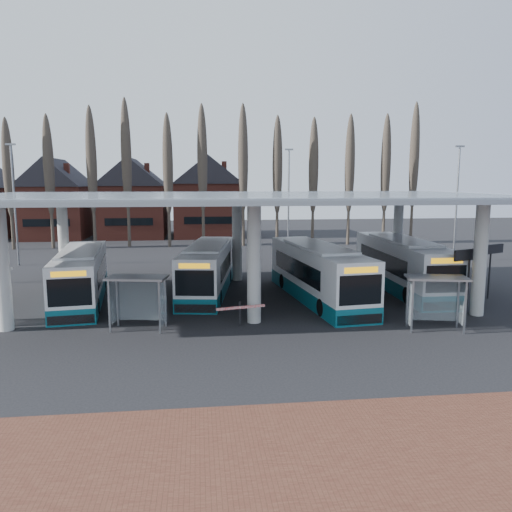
{
  "coord_description": "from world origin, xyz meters",
  "views": [
    {
      "loc": [
        -2.73,
        -21.93,
        7.09
      ],
      "look_at": [
        0.62,
        7.0,
        2.72
      ],
      "focal_mm": 35.0,
      "sensor_mm": 36.0,
      "label": 1
    }
  ],
  "objects": [
    {
      "name": "ground",
      "position": [
        0.0,
        0.0,
        0.0
      ],
      "size": [
        140.0,
        140.0,
        0.0
      ],
      "primitive_type": "plane",
      "color": "black",
      "rests_on": "ground"
    },
    {
      "name": "brick_strip",
      "position": [
        0.0,
        -12.0,
        0.01
      ],
      "size": [
        70.0,
        10.0,
        0.03
      ],
      "primitive_type": "cube",
      "color": "brown",
      "rests_on": "ground"
    },
    {
      "name": "station_canopy",
      "position": [
        0.0,
        8.0,
        5.68
      ],
      "size": [
        32.0,
        16.0,
        6.34
      ],
      "color": "#B8B8B4",
      "rests_on": "ground"
    },
    {
      "name": "poplar_row",
      "position": [
        0.0,
        33.0,
        8.78
      ],
      "size": [
        45.1,
        1.1,
        14.5
      ],
      "color": "#473D33",
      "rests_on": "ground"
    },
    {
      "name": "townhouse_row",
      "position": [
        -15.75,
        44.0,
        5.94
      ],
      "size": [
        36.8,
        10.3,
        12.25
      ],
      "color": "maroon",
      "rests_on": "ground"
    },
    {
      "name": "lamp_post_a",
      "position": [
        -18.0,
        22.0,
        5.34
      ],
      "size": [
        0.8,
        0.16,
        10.17
      ],
      "color": "slate",
      "rests_on": "ground"
    },
    {
      "name": "lamp_post_b",
      "position": [
        6.0,
        26.0,
        5.34
      ],
      "size": [
        0.8,
        0.16,
        10.17
      ],
      "color": "slate",
      "rests_on": "ground"
    },
    {
      "name": "lamp_post_c",
      "position": [
        20.0,
        20.0,
        5.34
      ],
      "size": [
        0.8,
        0.16,
        10.17
      ],
      "color": "slate",
      "rests_on": "ground"
    },
    {
      "name": "bus_0",
      "position": [
        -9.75,
        8.36,
        1.45
      ],
      "size": [
        3.72,
        11.29,
        3.08
      ],
      "rotation": [
        0.0,
        0.0,
        0.12
      ],
      "color": "white",
      "rests_on": "ground"
    },
    {
      "name": "bus_1",
      "position": [
        -2.17,
        9.88,
        1.46
      ],
      "size": [
        3.99,
        11.4,
        3.1
      ],
      "rotation": [
        0.0,
        0.0,
        -0.15
      ],
      "color": "white",
      "rests_on": "ground"
    },
    {
      "name": "bus_2",
      "position": [
        4.38,
        7.11,
        1.56
      ],
      "size": [
        3.92,
        12.14,
        3.31
      ],
      "rotation": [
        0.0,
        0.0,
        0.12
      ],
      "color": "white",
      "rests_on": "ground"
    },
    {
      "name": "bus_3",
      "position": [
        10.62,
        9.26,
        1.58
      ],
      "size": [
        2.77,
        12.11,
        3.35
      ],
      "rotation": [
        0.0,
        0.0,
        -0.02
      ],
      "color": "white",
      "rests_on": "ground"
    },
    {
      "name": "shelter_1",
      "position": [
        -5.66,
        2.01,
        1.89
      ],
      "size": [
        3.01,
        1.89,
        2.6
      ],
      "rotation": [
        0.0,
        0.0,
        -0.18
      ],
      "color": "gray",
      "rests_on": "ground"
    },
    {
      "name": "shelter_2",
      "position": [
        8.52,
        0.31,
        1.9
      ],
      "size": [
        3.04,
        1.95,
        2.61
      ],
      "rotation": [
        0.0,
        0.0,
        -0.21
      ],
      "color": "gray",
      "rests_on": "ground"
    },
    {
      "name": "info_sign_0",
      "position": [
        11.69,
        2.96,
        2.94
      ],
      "size": [
        2.23,
        1.01,
        3.5
      ],
      "rotation": [
        0.0,
        0.0,
        0.39
      ],
      "color": "black",
      "rests_on": "ground"
    },
    {
      "name": "info_sign_1",
      "position": [
        14.74,
        5.94,
        2.79
      ],
      "size": [
        2.09,
        1.02,
        3.33
      ],
      "rotation": [
        0.0,
        0.0,
        0.42
      ],
      "color": "black",
      "rests_on": "ground"
    },
    {
      "name": "barrier",
      "position": [
        -0.76,
        1.57,
        0.95
      ],
      "size": [
        2.42,
        0.93,
        1.23
      ],
      "rotation": [
        0.0,
        0.0,
        0.22
      ],
      "color": "black",
      "rests_on": "ground"
    }
  ]
}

